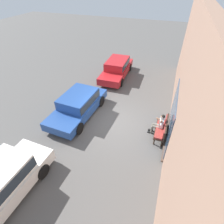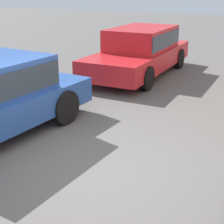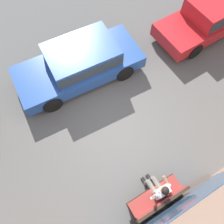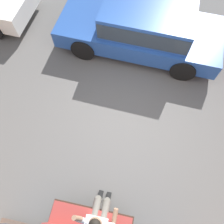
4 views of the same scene
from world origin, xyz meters
name	(u,v)px [view 4 (image 4 of 4)]	position (x,y,z in m)	size (l,w,h in m)	color
ground_plane	(128,108)	(0.00, 0.00, 0.00)	(60.00, 60.00, 0.00)	#565451
person_on_phone	(98,217)	(0.13, 2.67, 0.71)	(0.73, 0.74, 1.34)	#6B665B
parked_car_mid	(143,25)	(0.01, -2.19, 0.77)	(4.61, 2.15, 1.38)	#23478E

